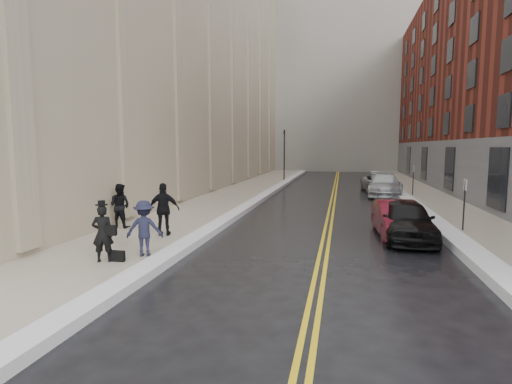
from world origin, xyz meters
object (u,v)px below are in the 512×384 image
at_px(car_silver_near, 385,185).
at_px(pedestrian_b, 144,228).
at_px(car_silver_far, 381,183).
at_px(pedestrian_main, 103,233).
at_px(pedestrian_c, 164,209).
at_px(car_black, 406,220).
at_px(car_maroon, 397,219).
at_px(pedestrian_a, 120,206).

bearing_deg(car_silver_near, pedestrian_b, -110.81).
relative_size(car_silver_far, pedestrian_b, 3.01).
height_order(car_silver_near, pedestrian_main, pedestrian_main).
bearing_deg(pedestrian_c, car_silver_far, -131.57).
height_order(car_silver_far, pedestrian_main, pedestrian_main).
bearing_deg(pedestrian_main, pedestrian_c, -112.89).
relative_size(car_silver_near, pedestrian_c, 2.75).
bearing_deg(pedestrian_c, pedestrian_main, 72.67).
bearing_deg(car_silver_near, pedestrian_main, -111.93).
xyz_separation_m(pedestrian_b, pedestrian_c, (-0.65, 2.79, 0.14)).
relative_size(car_black, pedestrian_main, 2.66).
distance_m(pedestrian_b, pedestrian_c, 2.87).
bearing_deg(car_maroon, car_silver_far, 83.90).
height_order(car_maroon, car_silver_near, car_silver_near).
bearing_deg(pedestrian_c, pedestrian_b, 89.46).
bearing_deg(car_black, car_silver_far, 86.74).
bearing_deg(pedestrian_a, car_silver_near, -125.04).
xyz_separation_m(car_silver_far, pedestrian_main, (-9.77, -21.68, 0.27)).
height_order(car_silver_near, pedestrian_a, pedestrian_a).
relative_size(car_black, pedestrian_a, 2.43).
distance_m(car_silver_far, pedestrian_main, 23.78).
distance_m(car_silver_far, pedestrian_c, 20.41).
bearing_deg(car_black, pedestrian_c, -170.00).
distance_m(car_black, pedestrian_a, 11.48).
bearing_deg(car_silver_far, pedestrian_main, -120.83).
bearing_deg(pedestrian_b, pedestrian_main, 27.31).
height_order(car_black, pedestrian_b, pedestrian_b).
xyz_separation_m(car_maroon, pedestrian_a, (-11.21, -1.40, 0.37)).
height_order(car_silver_near, pedestrian_c, pedestrian_c).
bearing_deg(car_silver_far, car_maroon, -99.43).
bearing_deg(car_black, car_maroon, 111.12).
relative_size(pedestrian_b, pedestrian_c, 0.86).
relative_size(car_black, car_maroon, 1.06).
bearing_deg(pedestrian_a, car_maroon, -169.08).
relative_size(car_maroon, pedestrian_b, 2.46).
height_order(car_maroon, pedestrian_c, pedestrian_c).
bearing_deg(pedestrian_a, pedestrian_c, 161.66).
distance_m(car_silver_far, pedestrian_b, 22.64).
xyz_separation_m(car_black, car_silver_near, (0.62, 14.18, 0.04)).
distance_m(pedestrian_main, pedestrian_a, 5.14).
xyz_separation_m(pedestrian_main, pedestrian_c, (0.23, 3.64, 0.16)).
bearing_deg(car_maroon, car_silver_near, 83.12).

